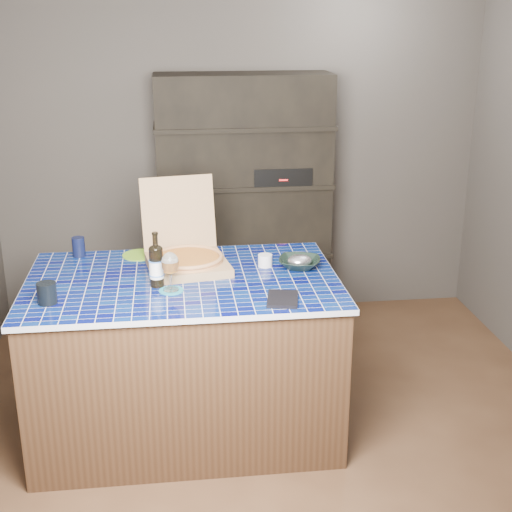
{
  "coord_description": "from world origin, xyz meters",
  "views": [
    {
      "loc": [
        -0.51,
        -3.35,
        2.2
      ],
      "look_at": [
        -0.1,
        0.0,
        1.03
      ],
      "focal_mm": 50.0,
      "sensor_mm": 36.0,
      "label": 1
    }
  ],
  "objects": [
    {
      "name": "room",
      "position": [
        0.0,
        0.0,
        1.25
      ],
      "size": [
        3.5,
        3.5,
        3.5
      ],
      "color": "brown",
      "rests_on": "ground"
    },
    {
      "name": "shelving_unit",
      "position": [
        0.0,
        1.53,
        0.9
      ],
      "size": [
        1.2,
        0.41,
        1.8
      ],
      "color": "black",
      "rests_on": "floor"
    },
    {
      "name": "kitchen_island",
      "position": [
        -0.47,
        0.12,
        0.44
      ],
      "size": [
        1.61,
        1.02,
        0.88
      ],
      "rotation": [
        0.0,
        0.0,
        0.0
      ],
      "color": "#432B1A",
      "rests_on": "floor"
    },
    {
      "name": "pizza_box",
      "position": [
        -0.44,
        0.29,
        0.95
      ],
      "size": [
        0.48,
        0.56,
        0.45
      ],
      "rotation": [
        0.0,
        0.0,
        0.16
      ],
      "color": "tan",
      "rests_on": "kitchen_island"
    },
    {
      "name": "mead_bottle",
      "position": [
        -0.6,
        0.03,
        1.0
      ],
      "size": [
        0.08,
        0.08,
        0.28
      ],
      "color": "black",
      "rests_on": "kitchen_island"
    },
    {
      "name": "teal_trivet",
      "position": [
        -0.53,
        -0.04,
        0.89
      ],
      "size": [
        0.12,
        0.12,
        0.01
      ],
      "primitive_type": "cylinder",
      "color": "teal",
      "rests_on": "kitchen_island"
    },
    {
      "name": "wine_glass",
      "position": [
        -0.53,
        -0.04,
        1.02
      ],
      "size": [
        0.09,
        0.09,
        0.2
      ],
      "color": "white",
      "rests_on": "teal_trivet"
    },
    {
      "name": "tumbler",
      "position": [
        -1.11,
        -0.13,
        0.94
      ],
      "size": [
        0.09,
        0.09,
        0.1
      ],
      "primitive_type": "cylinder",
      "color": "black",
      "rests_on": "kitchen_island"
    },
    {
      "name": "dvd_case",
      "position": [
        -0.0,
        -0.23,
        0.89
      ],
      "size": [
        0.18,
        0.23,
        0.02
      ],
      "primitive_type": "cube",
      "rotation": [
        0.0,
        0.0,
        -0.19
      ],
      "color": "black",
      "rests_on": "kitchen_island"
    },
    {
      "name": "bowl",
      "position": [
        0.16,
        0.21,
        0.91
      ],
      "size": [
        0.27,
        0.27,
        0.05
      ],
      "primitive_type": "imported",
      "rotation": [
        0.0,
        0.0,
        -0.28
      ],
      "color": "black",
      "rests_on": "kitchen_island"
    },
    {
      "name": "foil_contents",
      "position": [
        0.16,
        0.21,
        0.92
      ],
      "size": [
        0.13,
        0.11,
        0.06
      ],
      "primitive_type": "ellipsoid",
      "color": "silver",
      "rests_on": "bowl"
    },
    {
      "name": "white_jar",
      "position": [
        -0.02,
        0.26,
        0.92
      ],
      "size": [
        0.08,
        0.08,
        0.07
      ],
      "primitive_type": "cylinder",
      "color": "white",
      "rests_on": "kitchen_island"
    },
    {
      "name": "navy_cup",
      "position": [
        -1.04,
        0.55,
        0.94
      ],
      "size": [
        0.07,
        0.07,
        0.11
      ],
      "primitive_type": "cylinder",
      "color": "black",
      "rests_on": "kitchen_island"
    },
    {
      "name": "green_trivet",
      "position": [
        -0.7,
        0.52,
        0.89
      ],
      "size": [
        0.2,
        0.2,
        0.01
      ],
      "primitive_type": "cylinder",
      "color": "#6FA924",
      "rests_on": "kitchen_island"
    }
  ]
}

